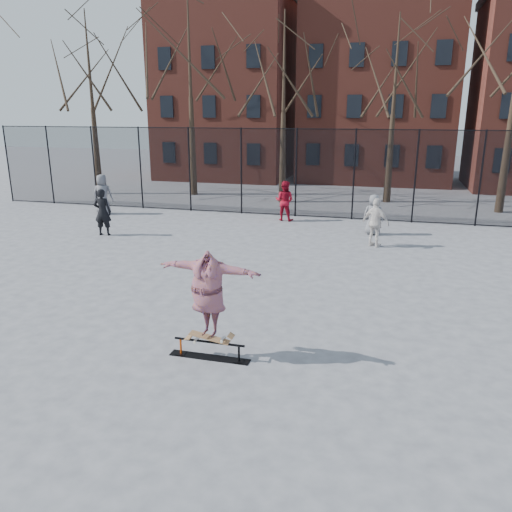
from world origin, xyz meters
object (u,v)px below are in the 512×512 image
(bystander_black, at_px, (103,212))
(bystander_white, at_px, (376,223))
(bystander_red, at_px, (284,201))
(bystander_extra, at_px, (373,215))
(skateboard, at_px, (210,339))
(bystander_grey, at_px, (103,194))
(skate_rail, at_px, (209,351))
(skater, at_px, (208,296))

(bystander_black, xyz_separation_m, bystander_white, (10.38, 1.00, -0.04))
(bystander_red, bearing_deg, bystander_extra, 163.61)
(skateboard, xyz_separation_m, bystander_white, (2.81, 9.55, 0.46))
(skateboard, relative_size, bystander_grey, 0.47)
(bystander_grey, bearing_deg, bystander_black, 106.64)
(skate_rail, relative_size, skater, 0.79)
(bystander_black, bearing_deg, bystander_red, -154.83)
(skate_rail, distance_m, skater, 1.17)
(skate_rail, height_order, skateboard, skateboard)
(skateboard, bearing_deg, skate_rail, 180.00)
(bystander_black, height_order, bystander_red, bystander_black)
(bystander_red, relative_size, bystander_white, 1.00)
(skate_rail, bearing_deg, bystander_extra, 76.83)
(bystander_extra, bearing_deg, bystander_white, 89.55)
(bystander_black, relative_size, bystander_white, 1.04)
(skater, distance_m, bystander_extra, 11.70)
(skater, relative_size, bystander_red, 1.18)
(skate_rail, bearing_deg, bystander_grey, 128.73)
(skate_rail, xyz_separation_m, skater, (0.01, -0.00, 1.17))
(skater, distance_m, bystander_white, 9.96)
(bystander_white, bearing_deg, bystander_grey, 15.13)
(skateboard, bearing_deg, bystander_black, 131.52)
(skate_rail, relative_size, bystander_extra, 1.03)
(bystander_grey, distance_m, bystander_white, 12.98)
(bystander_black, xyz_separation_m, bystander_red, (6.29, 4.57, -0.03))
(skateboard, relative_size, bystander_red, 0.50)
(bystander_grey, xyz_separation_m, bystander_red, (8.60, 0.82, -0.06))
(bystander_red, bearing_deg, skate_rail, 102.96)
(bystander_grey, bearing_deg, bystander_white, 152.81)
(bystander_grey, distance_m, bystander_red, 8.64)
(bystander_white, bearing_deg, skate_rail, 100.94)
(skateboard, height_order, bystander_black, bystander_black)
(bystander_grey, bearing_deg, skater, 113.82)
(skate_rail, xyz_separation_m, bystander_black, (-7.56, 8.55, 0.77))
(bystander_grey, xyz_separation_m, bystander_extra, (12.53, -0.92, -0.14))
(skateboard, xyz_separation_m, bystander_grey, (-9.88, 12.31, 0.52))
(bystander_extra, bearing_deg, bystander_black, 10.19)
(skate_rail, height_order, bystander_white, bystander_white)
(skater, relative_size, bystander_extra, 1.30)
(skater, bearing_deg, bystander_black, 135.68)
(skater, bearing_deg, bystander_grey, 132.91)
(skateboard, xyz_separation_m, skater, (0.00, 0.00, 0.90))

